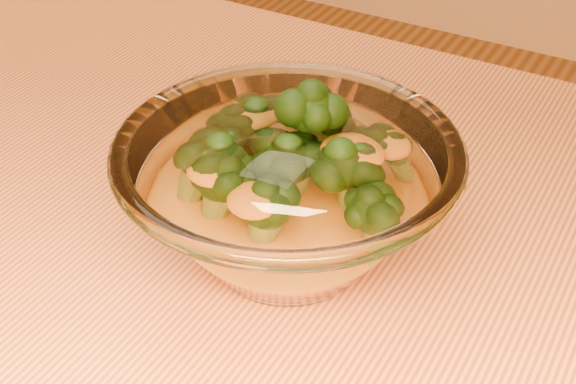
{
  "coord_description": "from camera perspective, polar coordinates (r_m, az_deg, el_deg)",
  "views": [
    {
      "loc": [
        0.33,
        -0.34,
        1.13
      ],
      "look_at": [
        0.12,
        0.04,
        0.81
      ],
      "focal_mm": 50.0,
      "sensor_mm": 36.0,
      "label": 1
    }
  ],
  "objects": [
    {
      "name": "table",
      "position": [
        0.67,
        -10.76,
        -9.58
      ],
      "size": [
        1.2,
        0.8,
        0.75
      ],
      "color": "#C08039",
      "rests_on": "ground"
    },
    {
      "name": "broccoli_heap",
      "position": [
        0.54,
        0.03,
        2.09
      ],
      "size": [
        0.16,
        0.14,
        0.09
      ],
      "color": "black",
      "rests_on": "cheese_sauce"
    },
    {
      "name": "glass_bowl",
      "position": [
        0.54,
        0.0,
        -0.43
      ],
      "size": [
        0.23,
        0.23,
        0.1
      ],
      "color": "white",
      "rests_on": "table"
    },
    {
      "name": "cheese_sauce",
      "position": [
        0.55,
        0.0,
        -2.21
      ],
      "size": [
        0.13,
        0.13,
        0.04
      ],
      "primitive_type": "ellipsoid",
      "color": "orange",
      "rests_on": "glass_bowl"
    }
  ]
}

